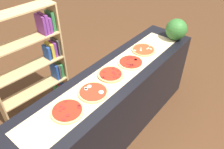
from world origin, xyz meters
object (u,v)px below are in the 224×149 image
pizza_mozzarella_1 (93,92)px  pizza_pepperoni_3 (131,62)px  watermelon (176,29)px  pizza_pepperoni_0 (67,111)px  bookshelf (38,64)px  pizza_pepperoni_2 (111,74)px  pizza_mushroom_4 (143,50)px

pizza_mozzarella_1 → pizza_pepperoni_3: size_ratio=0.99×
watermelon → pizza_mozzarella_1: bearing=175.5°
pizza_pepperoni_0 → pizza_pepperoni_3: size_ratio=1.00×
watermelon → bookshelf: (-1.34, 1.17, -0.33)m
pizza_mozzarella_1 → pizza_pepperoni_2: bearing=8.2°
pizza_pepperoni_0 → bookshelf: (0.40, 1.05, -0.20)m
pizza_mozzarella_1 → watermelon: watermelon is taller
pizza_pepperoni_0 → pizza_pepperoni_3: 0.93m
pizza_pepperoni_3 → pizza_pepperoni_2: bearing=173.9°
pizza_mozzarella_1 → pizza_pepperoni_2: size_ratio=1.05×
pizza_pepperoni_0 → watermelon: (1.74, -0.12, 0.12)m
pizza_mozzarella_1 → bookshelf: 1.08m
pizza_mushroom_4 → watermelon: bearing=-17.5°
watermelon → pizza_pepperoni_3: bearing=171.4°
pizza_mozzarella_1 → bookshelf: bookshelf is taller
pizza_pepperoni_0 → pizza_mozzarella_1: (0.31, -0.01, -0.00)m
pizza_pepperoni_0 → pizza_pepperoni_2: bearing=3.2°
pizza_mushroom_4 → bookshelf: (-0.84, 1.01, -0.20)m
pizza_mozzarella_1 → pizza_mushroom_4: 0.93m
pizza_mozzarella_1 → pizza_pepperoni_2: (0.31, 0.04, 0.00)m
pizza_pepperoni_0 → pizza_mushroom_4: 1.24m
pizza_pepperoni_0 → pizza_mushroom_4: (1.24, 0.04, -0.00)m
pizza_mushroom_4 → pizza_pepperoni_0: bearing=-178.4°
pizza_mozzarella_1 → bookshelf: size_ratio=0.20×
pizza_pepperoni_2 → pizza_pepperoni_3: size_ratio=0.94×
pizza_mushroom_4 → bookshelf: bookshelf is taller
pizza_pepperoni_0 → pizza_pepperoni_2: size_ratio=1.06×
pizza_pepperoni_0 → pizza_mozzarella_1: size_ratio=1.01×
bookshelf → pizza_pepperoni_3: bearing=-63.1°
pizza_pepperoni_0 → bookshelf: size_ratio=0.20×
pizza_pepperoni_2 → pizza_mushroom_4: pizza_pepperoni_2 is taller
pizza_mozzarella_1 → watermelon: size_ratio=1.06×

